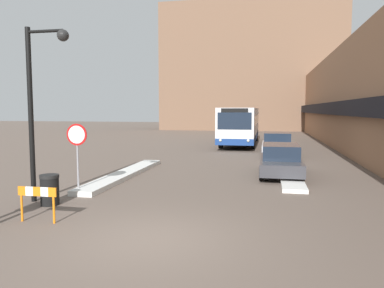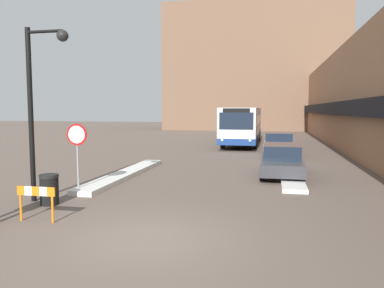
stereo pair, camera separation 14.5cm
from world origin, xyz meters
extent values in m
plane|color=#66564C|center=(0.00, 0.00, 0.00)|extent=(160.00, 160.00, 0.00)
cube|color=#996B4C|center=(10.00, 24.00, 3.76)|extent=(5.00, 60.00, 7.53)
cube|color=black|center=(7.25, 24.00, 3.05)|extent=(0.50, 60.00, 0.90)
cube|color=brown|center=(0.00, 48.71, 9.12)|extent=(26.00, 8.00, 18.24)
cube|color=silver|center=(-3.60, 7.58, 0.09)|extent=(0.90, 8.16, 0.19)
cube|color=silver|center=(3.60, 8.08, 0.07)|extent=(0.90, 5.18, 0.15)
cube|color=silver|center=(0.32, 24.27, 1.78)|extent=(2.70, 12.09, 2.63)
cube|color=navy|center=(0.32, 24.27, 0.69)|extent=(2.72, 12.11, 0.46)
cube|color=#192333|center=(0.32, 24.27, 2.15)|extent=(2.72, 11.12, 0.72)
cube|color=#192333|center=(0.32, 18.22, 2.17)|extent=(2.37, 0.03, 1.19)
cube|color=black|center=(0.32, 18.22, 2.91)|extent=(1.89, 0.03, 0.28)
sphere|color=#F2EAC6|center=(-0.65, 18.21, 0.81)|extent=(0.20, 0.20, 0.20)
sphere|color=#F2EAC6|center=(1.29, 18.21, 0.81)|extent=(0.20, 0.20, 0.20)
cylinder|color=black|center=(-0.91, 20.52, 0.54)|extent=(0.28, 1.08, 1.08)
cylinder|color=black|center=(1.55, 20.52, 0.54)|extent=(0.28, 1.08, 1.08)
cylinder|color=black|center=(-0.91, 28.02, 0.54)|extent=(0.28, 1.08, 1.08)
cylinder|color=black|center=(1.55, 28.02, 0.54)|extent=(0.28, 1.08, 1.08)
cube|color=#38383D|center=(3.20, 9.19, 0.51)|extent=(1.78, 4.54, 0.51)
cube|color=#192333|center=(3.20, 9.31, 1.08)|extent=(1.57, 2.49, 0.63)
cylinder|color=black|center=(4.01, 7.79, 0.32)|extent=(0.20, 0.64, 0.64)
cylinder|color=black|center=(2.39, 7.79, 0.32)|extent=(0.20, 0.64, 0.64)
cylinder|color=black|center=(4.01, 10.60, 0.32)|extent=(0.20, 0.64, 0.64)
cylinder|color=black|center=(2.39, 10.60, 0.32)|extent=(0.20, 0.64, 0.64)
cube|color=#B7B7BC|center=(3.20, 16.52, 0.54)|extent=(1.86, 4.23, 0.57)
cube|color=#192333|center=(3.20, 16.63, 1.16)|extent=(1.63, 2.32, 0.67)
cylinder|color=black|center=(4.05, 15.21, 0.32)|extent=(0.20, 0.64, 0.64)
cylinder|color=black|center=(2.35, 15.21, 0.32)|extent=(0.20, 0.64, 0.64)
cylinder|color=black|center=(4.05, 17.83, 0.32)|extent=(0.20, 0.64, 0.64)
cylinder|color=black|center=(2.35, 17.83, 0.32)|extent=(0.20, 0.64, 0.64)
cylinder|color=gray|center=(-3.92, 4.04, 1.23)|extent=(0.07, 0.07, 2.46)
cylinder|color=red|center=(-3.92, 4.02, 2.08)|extent=(0.76, 0.03, 0.76)
cylinder|color=white|center=(-3.92, 4.01, 2.08)|extent=(0.62, 0.02, 0.62)
cylinder|color=black|center=(-4.76, 2.69, 2.75)|extent=(0.16, 0.16, 5.50)
cylinder|color=black|center=(-4.16, 2.69, 5.35)|extent=(1.20, 0.10, 0.10)
sphere|color=black|center=(-3.56, 2.69, 5.20)|extent=(0.36, 0.36, 0.36)
cylinder|color=black|center=(-3.99, 2.37, 0.42)|extent=(0.56, 0.56, 0.85)
cylinder|color=black|center=(-3.99, 2.37, 0.90)|extent=(0.59, 0.59, 0.10)
cylinder|color=orange|center=(-3.74, 0.67, 0.35)|extent=(0.06, 0.06, 0.70)
cylinder|color=orange|center=(-2.80, 0.67, 0.35)|extent=(0.06, 0.06, 0.70)
cube|color=orange|center=(-3.71, 0.67, 0.82)|extent=(0.22, 0.04, 0.24)
cube|color=white|center=(-3.49, 0.67, 0.82)|extent=(0.22, 0.04, 0.24)
cube|color=orange|center=(-3.27, 0.67, 0.82)|extent=(0.22, 0.04, 0.24)
cube|color=white|center=(-3.05, 0.67, 0.82)|extent=(0.22, 0.04, 0.24)
cube|color=orange|center=(-2.83, 0.67, 0.82)|extent=(0.22, 0.04, 0.24)
camera|label=1|loc=(2.60, -7.92, 2.94)|focal=35.00mm
camera|label=2|loc=(2.74, -7.89, 2.94)|focal=35.00mm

